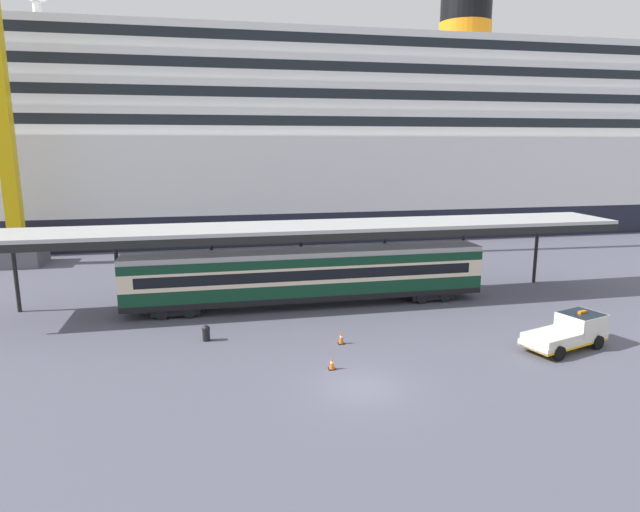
{
  "coord_description": "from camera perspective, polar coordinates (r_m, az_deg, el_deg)",
  "views": [
    {
      "loc": [
        -6.86,
        -23.16,
        11.42
      ],
      "look_at": [
        -0.01,
        9.55,
        4.5
      ],
      "focal_mm": 30.43,
      "sensor_mm": 36.0,
      "label": 1
    }
  ],
  "objects": [
    {
      "name": "traffic_cone_mid",
      "position": [
        28.51,
        1.26,
        -11.22
      ],
      "size": [
        0.36,
        0.36,
        0.65
      ],
      "color": "black",
      "rests_on": "ground"
    },
    {
      "name": "platform_canopy",
      "position": [
        38.3,
        -1.44,
        2.87
      ],
      "size": [
        46.32,
        5.38,
        5.82
      ],
      "color": "#B5B5B5",
      "rests_on": "ground"
    },
    {
      "name": "quay_bollard",
      "position": [
        33.0,
        -11.89,
        -7.86
      ],
      "size": [
        0.48,
        0.48,
        0.96
      ],
      "color": "black",
      "rests_on": "ground"
    },
    {
      "name": "dockside_crane",
      "position": [
        58.49,
        -29.82,
        14.31
      ],
      "size": [
        15.81,
        4.4,
        51.14
      ],
      "color": "#595960",
      "rests_on": "ground"
    },
    {
      "name": "traffic_cone_near",
      "position": [
        31.89,
        2.24,
        -8.57
      ],
      "size": [
        0.36,
        0.36,
        0.76
      ],
      "color": "black",
      "rests_on": "ground"
    },
    {
      "name": "ground_plane",
      "position": [
        26.72,
        4.35,
        -13.64
      ],
      "size": [
        400.0,
        400.0,
        0.0
      ],
      "primitive_type": "plane",
      "color": "#535463"
    },
    {
      "name": "train_carriage",
      "position": [
        38.51,
        -1.29,
        -1.98
      ],
      "size": [
        25.39,
        2.81,
        4.11
      ],
      "color": "black",
      "rests_on": "ground"
    },
    {
      "name": "cruise_ship",
      "position": [
        80.14,
        7.24,
        11.58
      ],
      "size": [
        161.0,
        30.8,
        33.6
      ],
      "color": "black",
      "rests_on": "ground"
    },
    {
      "name": "service_truck",
      "position": [
        34.27,
        24.82,
        -7.14
      ],
      "size": [
        5.57,
        3.49,
        2.02
      ],
      "color": "silver",
      "rests_on": "ground"
    }
  ]
}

